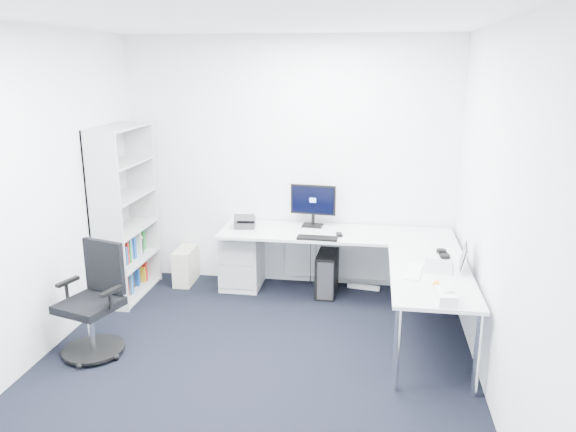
# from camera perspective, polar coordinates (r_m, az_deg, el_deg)

# --- Properties ---
(ground) EXTENTS (4.20, 4.20, 0.00)m
(ground) POSITION_cam_1_polar(r_m,az_deg,el_deg) (4.63, -3.95, -16.05)
(ground) COLOR black
(ceiling) EXTENTS (4.20, 4.20, 0.00)m
(ceiling) POSITION_cam_1_polar(r_m,az_deg,el_deg) (3.97, -4.70, 19.50)
(ceiling) COLOR white
(wall_back) EXTENTS (3.60, 0.02, 2.70)m
(wall_back) POSITION_cam_1_polar(r_m,az_deg,el_deg) (6.11, 0.09, 5.33)
(wall_back) COLOR white
(wall_back) RESTS_ON ground
(wall_front) EXTENTS (3.60, 0.02, 2.70)m
(wall_front) POSITION_cam_1_polar(r_m,az_deg,el_deg) (2.23, -16.65, -13.53)
(wall_front) COLOR white
(wall_front) RESTS_ON ground
(wall_left) EXTENTS (0.02, 4.20, 2.70)m
(wall_left) POSITION_cam_1_polar(r_m,az_deg,el_deg) (4.82, -25.64, 1.12)
(wall_left) COLOR white
(wall_left) RESTS_ON ground
(wall_right) EXTENTS (0.02, 4.20, 2.70)m
(wall_right) POSITION_cam_1_polar(r_m,az_deg,el_deg) (4.10, 21.07, -0.68)
(wall_right) COLOR white
(wall_right) RESTS_ON ground
(l_desk) EXTENTS (2.42, 1.35, 0.71)m
(l_desk) POSITION_cam_1_polar(r_m,az_deg,el_deg) (5.65, 4.57, -6.07)
(l_desk) COLOR silver
(l_desk) RESTS_ON ground
(drawer_pedestal) EXTENTS (0.42, 0.52, 0.65)m
(drawer_pedestal) POSITION_cam_1_polar(r_m,az_deg,el_deg) (6.24, -4.66, -4.27)
(drawer_pedestal) COLOR silver
(drawer_pedestal) RESTS_ON ground
(bookshelf) EXTENTS (0.35, 0.90, 1.80)m
(bookshelf) POSITION_cam_1_polar(r_m,az_deg,el_deg) (6.06, -16.23, 0.29)
(bookshelf) COLOR #B0B2B2
(bookshelf) RESTS_ON ground
(task_chair) EXTENTS (0.67, 0.67, 0.96)m
(task_chair) POSITION_cam_1_polar(r_m,az_deg,el_deg) (5.01, -19.59, -8.24)
(task_chair) COLOR black
(task_chair) RESTS_ON ground
(black_pc_tower) EXTENTS (0.22, 0.47, 0.45)m
(black_pc_tower) POSITION_cam_1_polar(r_m,az_deg,el_deg) (6.06, 3.98, -5.83)
(black_pc_tower) COLOR black
(black_pc_tower) RESTS_ON ground
(beige_pc_tower) EXTENTS (0.19, 0.42, 0.40)m
(beige_pc_tower) POSITION_cam_1_polar(r_m,az_deg,el_deg) (6.45, -10.35, -4.98)
(beige_pc_tower) COLOR beige
(beige_pc_tower) RESTS_ON ground
(power_strip) EXTENTS (0.36, 0.12, 0.04)m
(power_strip) POSITION_cam_1_polar(r_m,az_deg,el_deg) (6.29, 7.68, -7.15)
(power_strip) COLOR white
(power_strip) RESTS_ON ground
(monitor) EXTENTS (0.50, 0.20, 0.47)m
(monitor) POSITION_cam_1_polar(r_m,az_deg,el_deg) (5.99, 2.55, 1.10)
(monitor) COLOR black
(monitor) RESTS_ON l_desk
(black_keyboard) EXTENTS (0.41, 0.15, 0.02)m
(black_keyboard) POSITION_cam_1_polar(r_m,az_deg,el_deg) (5.62, 3.00, -2.25)
(black_keyboard) COLOR black
(black_keyboard) RESTS_ON l_desk
(mouse) EXTENTS (0.07, 0.10, 0.03)m
(mouse) POSITION_cam_1_polar(r_m,az_deg,el_deg) (5.73, 5.22, -1.89)
(mouse) COLOR black
(mouse) RESTS_ON l_desk
(desk_phone) EXTENTS (0.24, 0.24, 0.15)m
(desk_phone) POSITION_cam_1_polar(r_m,az_deg,el_deg) (6.01, -4.40, -0.43)
(desk_phone) COLOR #2C2C2E
(desk_phone) RESTS_ON l_desk
(laptop) EXTENTS (0.38, 0.37, 0.24)m
(laptop) POSITION_cam_1_polar(r_m,az_deg,el_deg) (4.97, 15.11, -3.80)
(laptop) COLOR silver
(laptop) RESTS_ON l_desk
(white_keyboard) EXTENTS (0.18, 0.43, 0.01)m
(white_keyboard) POSITION_cam_1_polar(r_m,az_deg,el_deg) (4.85, 12.69, -5.51)
(white_keyboard) COLOR white
(white_keyboard) RESTS_ON l_desk
(headphones) EXTENTS (0.16, 0.23, 0.06)m
(headphones) POSITION_cam_1_polar(r_m,az_deg,el_deg) (5.32, 15.50, -3.59)
(headphones) COLOR black
(headphones) RESTS_ON l_desk
(orange_fruit) EXTENTS (0.07, 0.07, 0.07)m
(orange_fruit) POSITION_cam_1_polar(r_m,az_deg,el_deg) (4.53, 14.95, -6.77)
(orange_fruit) COLOR orange
(orange_fruit) RESTS_ON l_desk
(tissue_box) EXTENTS (0.15, 0.25, 0.09)m
(tissue_box) POSITION_cam_1_polar(r_m,az_deg,el_deg) (4.32, 15.69, -7.89)
(tissue_box) COLOR white
(tissue_box) RESTS_ON l_desk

